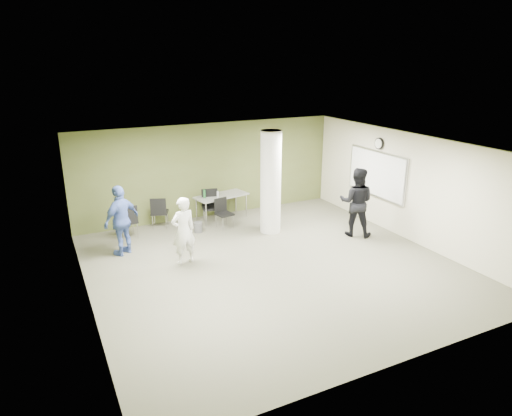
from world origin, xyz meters
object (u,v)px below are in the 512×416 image
folding_table (221,197)px  man_blue (122,220)px  chair_back_left (128,219)px  woman_white (183,231)px  man_black (356,202)px

folding_table → man_blue: 3.36m
folding_table → chair_back_left: folding_table is taller
folding_table → man_blue: (-3.09, -1.30, 0.18)m
chair_back_left → woman_white: woman_white is taller
folding_table → man_blue: bearing=-168.6°
folding_table → man_black: 3.93m
woman_white → man_black: size_ratio=0.87×
folding_table → chair_back_left: (-2.78, -0.35, -0.15)m
folding_table → man_blue: size_ratio=0.96×
chair_back_left → man_blue: (-0.31, -0.94, 0.33)m
folding_table → woman_white: bearing=-139.2°
chair_back_left → man_black: (5.55, -2.42, 0.39)m
folding_table → chair_back_left: bearing=175.9°
man_blue → folding_table: bearing=170.7°
chair_back_left → woman_white: size_ratio=0.58×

